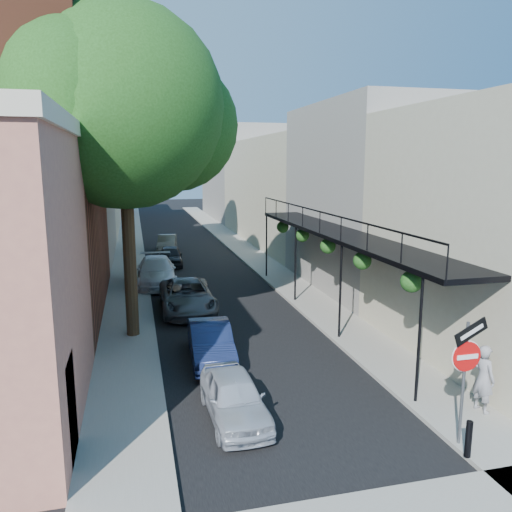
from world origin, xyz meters
TOP-DOWN VIEW (x-y plane):
  - ground at (0.00, 0.00)m, footprint 160.00×160.00m
  - road_surface at (0.00, 30.00)m, footprint 6.00×64.00m
  - sidewalk_left at (-4.00, 30.00)m, footprint 2.00×64.00m
  - sidewalk_right at (4.00, 30.00)m, footprint 2.00×64.00m
  - buildings_left at (-9.30, 28.76)m, footprint 10.10×59.10m
  - buildings_right at (8.99, 29.49)m, footprint 9.80×55.00m
  - sign_post at (3.16, 0.97)m, footprint 0.89×0.17m
  - bollard at (3.00, 0.50)m, footprint 0.14×0.14m
  - oak_near at (-3.37, 10.26)m, footprint 7.48×6.80m
  - oak_mid at (-3.42, 18.23)m, footprint 6.60×6.00m
  - oak_far at (-3.35, 27.27)m, footprint 7.70×7.00m
  - parked_car_a at (-1.40, 3.44)m, footprint 1.45×3.38m
  - parked_car_b at (-1.40, 7.24)m, footprint 1.44×3.70m
  - parked_car_c at (-1.55, 12.80)m, footprint 2.23×4.74m
  - parked_car_d at (-2.60, 17.86)m, footprint 2.08×4.86m
  - parked_car_e at (-1.53, 22.69)m, footprint 1.57×3.53m
  - parked_car_f at (-1.40, 27.77)m, footprint 1.68×3.65m
  - pedestrian at (4.60, 2.14)m, footprint 0.50×0.68m

SIDE VIEW (x-z plane):
  - ground at x=0.00m, z-range 0.00..0.00m
  - road_surface at x=0.00m, z-range 0.00..0.01m
  - sidewalk_left at x=-4.00m, z-range 0.00..0.12m
  - sidewalk_right at x=4.00m, z-range 0.00..0.12m
  - bollard at x=3.00m, z-range 0.12..0.92m
  - parked_car_a at x=-1.40m, z-range 0.00..1.14m
  - parked_car_f at x=-1.40m, z-range 0.00..1.16m
  - parked_car_e at x=-1.53m, z-range 0.00..1.18m
  - parked_car_b at x=-1.40m, z-range 0.00..1.20m
  - parked_car_c at x=-1.55m, z-range 0.00..1.31m
  - parked_car_d at x=-2.60m, z-range 0.00..1.39m
  - pedestrian at x=4.60m, z-range 0.12..1.83m
  - sign_post at x=3.16m, z-range 0.54..3.53m
  - buildings_right at x=8.99m, z-range -0.58..9.42m
  - buildings_left at x=-9.30m, z-range -1.06..10.94m
  - oak_mid at x=-3.42m, z-range 1.96..12.16m
  - oak_near at x=-3.37m, z-range 2.17..13.59m
  - oak_far at x=-3.35m, z-range 2.31..14.21m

